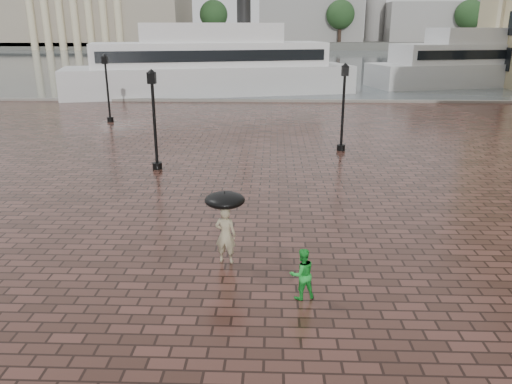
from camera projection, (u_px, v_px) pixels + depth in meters
ground at (295, 271)px, 13.52m from camera, size 300.00×300.00×0.00m
harbour_water at (277, 59)px, 100.76m from camera, size 240.00×240.00×0.00m
quay_edge at (281, 102)px, 43.86m from camera, size 80.00×0.60×0.30m
far_shore at (276, 43)px, 164.93m from camera, size 300.00×60.00×2.00m
distant_skyline at (435, 15)px, 151.17m from camera, size 102.50×22.00×33.00m
far_trees at (277, 15)px, 141.41m from camera, size 188.00×8.00×13.50m
street_lamps at (194, 102)px, 27.49m from camera, size 15.44×12.44×4.40m
adult_pedestrian at (226, 235)px, 13.79m from camera, size 0.66×0.50×1.63m
child_pedestrian at (302, 274)px, 11.98m from camera, size 0.76×0.68×1.30m
ferry_near at (211, 65)px, 48.26m from camera, size 28.35×13.47×9.04m
ferry_far at (484, 62)px, 55.34m from camera, size 26.44×12.60×8.44m
umbrella at (225, 200)px, 13.46m from camera, size 1.10×1.10×1.12m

